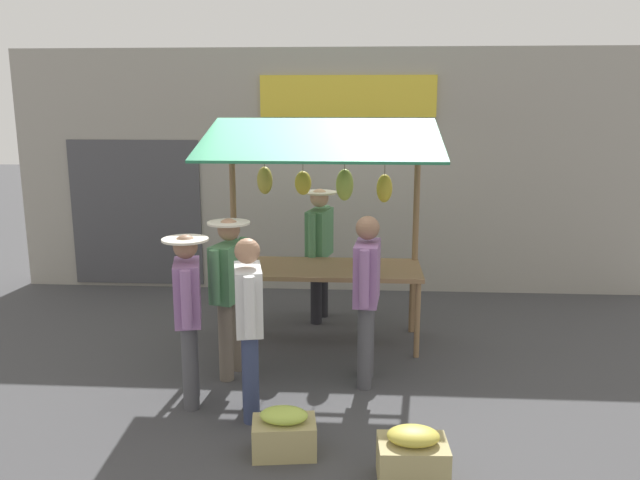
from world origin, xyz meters
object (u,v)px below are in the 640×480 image
vendor_with_sunhat (319,243)px  shopper_in_grey_tee (188,307)px  produce_crate_near (284,433)px  market_stall (321,206)px  shopper_with_ponytail (367,288)px  shopper_with_shopping_bag (230,285)px  produce_crate_side (413,457)px  shopper_in_striped_shirt (249,316)px

vendor_with_sunhat → shopper_in_grey_tee: size_ratio=1.06×
produce_crate_near → market_stall: bearing=-93.1°
vendor_with_sunhat → produce_crate_near: 3.26m
shopper_in_grey_tee → produce_crate_near: 1.45m
shopper_with_ponytail → shopper_with_shopping_bag: shopper_with_ponytail is taller
market_stall → shopper_with_shopping_bag: (0.82, 1.00, -0.62)m
vendor_with_sunhat → produce_crate_near: vendor_with_sunhat is taller
shopper_in_grey_tee → produce_crate_side: size_ratio=3.04×
shopper_in_striped_shirt → shopper_with_shopping_bag: 0.89m
market_stall → shopper_in_grey_tee: market_stall is taller
vendor_with_sunhat → shopper_in_striped_shirt: 2.58m
shopper_with_ponytail → produce_crate_side: (-0.33, 1.67, -0.76)m
shopper_in_striped_shirt → shopper_with_ponytail: bearing=-65.5°
vendor_with_sunhat → shopper_with_ponytail: (-0.57, 1.80, -0.02)m
produce_crate_side → produce_crate_near: bearing=-17.9°
market_stall → produce_crate_near: market_stall is taller
vendor_with_sunhat → shopper_with_shopping_bag: vendor_with_sunhat is taller
shopper_with_shopping_bag → produce_crate_side: size_ratio=3.10×
market_stall → produce_crate_near: (0.13, 2.45, -1.38)m
market_stall → produce_crate_side: size_ratio=4.87×
shopper_in_grey_tee → produce_crate_side: shopper_in_grey_tee is taller
market_stall → shopper_with_shopping_bag: bearing=50.5°
market_stall → produce_crate_near: bearing=86.9°
shopper_with_shopping_bag → produce_crate_side: shopper_with_shopping_bag is taller
vendor_with_sunhat → shopper_in_striped_shirt: (0.43, 2.54, -0.07)m
shopper_with_ponytail → shopper_in_striped_shirt: bearing=131.5°
shopper_in_grey_tee → produce_crate_side: 2.34m
shopper_with_ponytail → market_stall: bearing=29.8°
shopper_with_shopping_bag → produce_crate_near: shopper_with_shopping_bag is taller
market_stall → produce_crate_near: 2.81m
market_stall → shopper_with_shopping_bag: 1.43m
shopper_with_ponytail → vendor_with_sunhat: bearing=22.5°
shopper_in_grey_tee → produce_crate_near: shopper_in_grey_tee is taller
shopper_in_striped_shirt → shopper_in_grey_tee: 0.61m
vendor_with_sunhat → shopper_with_shopping_bag: (0.76, 1.71, -0.04)m
shopper_in_striped_shirt → shopper_with_ponytail: shopper_with_ponytail is taller
shopper_with_ponytail → produce_crate_near: shopper_with_ponytail is taller
produce_crate_near → shopper_with_ponytail: bearing=-115.0°
vendor_with_sunhat → shopper_with_ponytail: bearing=30.5°
shopper_in_grey_tee → shopper_with_shopping_bag: size_ratio=0.98×
market_stall → shopper_with_ponytail: 1.34m
shopper_in_striped_shirt → shopper_with_ponytail: (-1.00, -0.74, 0.05)m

